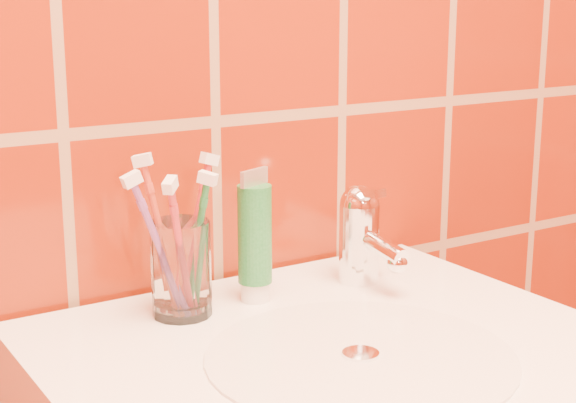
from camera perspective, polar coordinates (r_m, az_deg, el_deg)
glass_tumbler at (r=0.95m, az=-6.93°, el=-4.34°), size 0.07×0.07×0.10m
toothpaste_tube at (r=0.99m, az=-2.16°, el=-2.51°), size 0.04×0.04×0.15m
faucet at (r=1.05m, az=4.78°, el=-1.93°), size 0.05×0.11×0.12m
toothbrush_0 at (r=0.94m, az=-8.16°, el=-2.34°), size 0.10×0.09×0.19m
toothbrush_1 at (r=0.95m, az=-5.94°, el=-2.76°), size 0.08×0.09×0.17m
toothbrush_2 at (r=0.96m, az=-6.14°, el=-2.07°), size 0.10×0.09×0.18m
toothbrush_3 at (r=0.92m, az=-6.97°, el=-3.15°), size 0.12×0.12×0.18m
toothbrush_4 at (r=0.92m, az=-8.28°, el=-3.00°), size 0.09×0.09×0.17m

